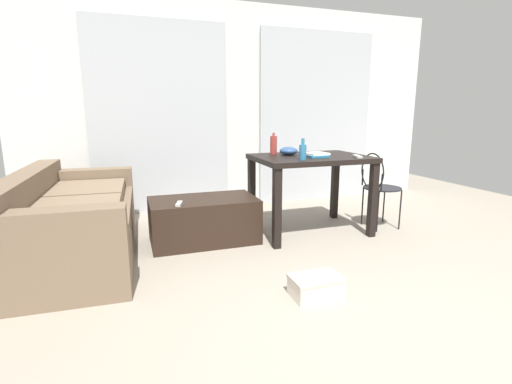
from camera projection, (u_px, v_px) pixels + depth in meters
The scene contains 14 objects.
ground_plane at pixel (310, 255), 3.35m from camera, with size 7.84×7.84×0.00m, color gray.
wall_back at pixel (242, 108), 4.95m from camera, with size 5.51×0.10×2.57m, color silver.
curtains at pixel (244, 119), 4.90m from camera, with size 3.77×0.03×2.30m.
couch at pixel (72, 223), 3.24m from camera, with size 0.99×1.98×0.75m.
coffee_table at pixel (204, 220), 3.66m from camera, with size 1.01×0.58×0.42m.
craft_table at pixel (310, 167), 3.87m from camera, with size 1.13×0.83×0.80m.
wire_chair at pixel (377, 182), 4.03m from camera, with size 0.40×0.40×0.82m.
bottle_near at pixel (273, 145), 3.98m from camera, with size 0.07×0.07×0.22m.
bottle_far at pixel (303, 152), 3.51m from camera, with size 0.07×0.07×0.20m.
bowl at pixel (289, 151), 3.91m from camera, with size 0.19×0.19×0.09m, color #2D4C7A.
book_stack at pixel (316, 155), 3.77m from camera, with size 0.23×0.24×0.04m.
tv_remote_on_table at pixel (357, 156), 3.73m from camera, with size 0.05×0.17×0.02m, color #B7B7B2.
tv_remote_primary at pixel (179, 204), 3.38m from camera, with size 0.04×0.15×0.02m, color #B7B7B2.
shoebox at pixel (316, 286), 2.59m from camera, with size 0.35×0.23×0.14m.
Camera 1 is at (-1.48, -1.59, 1.25)m, focal length 26.50 mm.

